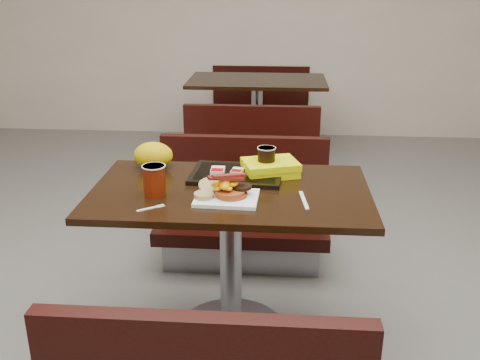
# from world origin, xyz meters

# --- Properties ---
(floor) EXTENTS (6.00, 7.00, 0.01)m
(floor) POSITION_xyz_m (0.00, 0.00, 0.00)
(floor) COLOR slate
(floor) RESTS_ON ground
(table_near) EXTENTS (1.20, 0.70, 0.75)m
(table_near) POSITION_xyz_m (0.00, 0.00, 0.38)
(table_near) COLOR black
(table_near) RESTS_ON floor
(bench_near_n) EXTENTS (1.00, 0.46, 0.72)m
(bench_near_n) POSITION_xyz_m (0.00, 0.70, 0.36)
(bench_near_n) COLOR black
(bench_near_n) RESTS_ON floor
(table_far) EXTENTS (1.20, 0.70, 0.75)m
(table_far) POSITION_xyz_m (0.00, 2.60, 0.38)
(table_far) COLOR black
(table_far) RESTS_ON floor
(bench_far_s) EXTENTS (1.00, 0.46, 0.72)m
(bench_far_s) POSITION_xyz_m (0.00, 1.90, 0.36)
(bench_far_s) COLOR black
(bench_far_s) RESTS_ON floor
(bench_far_n) EXTENTS (1.00, 0.46, 0.72)m
(bench_far_n) POSITION_xyz_m (0.00, 3.30, 0.36)
(bench_far_n) COLOR black
(bench_far_n) RESTS_ON floor
(platter) EXTENTS (0.26, 0.21, 0.02)m
(platter) POSITION_xyz_m (-0.00, -0.12, 0.76)
(platter) COLOR white
(platter) RESTS_ON table_near
(pancake_stack) EXTENTS (0.14, 0.14, 0.03)m
(pancake_stack) POSITION_xyz_m (0.01, -0.11, 0.78)
(pancake_stack) COLOR #984319
(pancake_stack) RESTS_ON platter
(sausage_patty) EXTENTS (0.09, 0.09, 0.01)m
(sausage_patty) POSITION_xyz_m (0.06, -0.09, 0.80)
(sausage_patty) COLOR black
(sausage_patty) RESTS_ON pancake_stack
(scrambled_eggs) EXTENTS (0.10, 0.09, 0.05)m
(scrambled_eggs) POSITION_xyz_m (-0.01, -0.11, 0.82)
(scrambled_eggs) COLOR #FFB105
(scrambled_eggs) RESTS_ON pancake_stack
(bacon_strips) EXTENTS (0.17, 0.12, 0.01)m
(bacon_strips) POSITION_xyz_m (-0.01, -0.12, 0.85)
(bacon_strips) COLOR #4E050C
(bacon_strips) RESTS_ON scrambled_eggs
(muffin_bottom) EXTENTS (0.09, 0.09, 0.02)m
(muffin_bottom) POSITION_xyz_m (-0.10, -0.13, 0.77)
(muffin_bottom) COLOR tan
(muffin_bottom) RESTS_ON platter
(muffin_top) EXTENTS (0.09, 0.09, 0.05)m
(muffin_top) POSITION_xyz_m (-0.08, -0.06, 0.79)
(muffin_top) COLOR tan
(muffin_top) RESTS_ON platter
(coffee_cup_near) EXTENTS (0.11, 0.11, 0.13)m
(coffee_cup_near) POSITION_xyz_m (-0.31, -0.08, 0.81)
(coffee_cup_near) COLOR #8F1D05
(coffee_cup_near) RESTS_ON table_near
(fork) EXTENTS (0.11, 0.08, 0.00)m
(fork) POSITION_xyz_m (-0.31, -0.24, 0.75)
(fork) COLOR white
(fork) RESTS_ON table_near
(knife) EXTENTS (0.04, 0.18, 0.00)m
(knife) POSITION_xyz_m (0.31, -0.10, 0.75)
(knife) COLOR white
(knife) RESTS_ON table_near
(condiment_syrup) EXTENTS (0.06, 0.05, 0.01)m
(condiment_syrup) POSITION_xyz_m (-0.16, 0.07, 0.76)
(condiment_syrup) COLOR #BB4308
(condiment_syrup) RESTS_ON table_near
(condiment_ketchup) EXTENTS (0.04, 0.04, 0.01)m
(condiment_ketchup) POSITION_xyz_m (-0.13, 0.04, 0.75)
(condiment_ketchup) COLOR #8C0504
(condiment_ketchup) RESTS_ON table_near
(tray) EXTENTS (0.43, 0.32, 0.02)m
(tray) POSITION_xyz_m (0.01, 0.16, 0.76)
(tray) COLOR black
(tray) RESTS_ON table_near
(hashbrown_sleeve_left) EXTENTS (0.06, 0.08, 0.02)m
(hashbrown_sleeve_left) POSITION_xyz_m (-0.07, 0.14, 0.78)
(hashbrown_sleeve_left) COLOR silver
(hashbrown_sleeve_left) RESTS_ON tray
(hashbrown_sleeve_right) EXTENTS (0.06, 0.08, 0.02)m
(hashbrown_sleeve_right) POSITION_xyz_m (0.02, 0.15, 0.78)
(hashbrown_sleeve_right) COLOR silver
(hashbrown_sleeve_right) RESTS_ON tray
(coffee_cup_far) EXTENTS (0.10, 0.10, 0.11)m
(coffee_cup_far) POSITION_xyz_m (0.15, 0.20, 0.82)
(coffee_cup_far) COLOR black
(coffee_cup_far) RESTS_ON tray
(clamshell) EXTENTS (0.29, 0.25, 0.07)m
(clamshell) POSITION_xyz_m (0.17, 0.20, 0.78)
(clamshell) COLOR #D6DC03
(clamshell) RESTS_ON table_near
(paper_bag) EXTENTS (0.22, 0.19, 0.13)m
(paper_bag) POSITION_xyz_m (-0.39, 0.24, 0.81)
(paper_bag) COLOR #D7CA07
(paper_bag) RESTS_ON table_near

